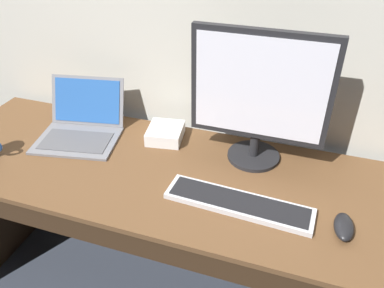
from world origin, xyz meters
name	(u,v)px	position (x,y,z in m)	size (l,w,h in m)	color
desk	(161,218)	(0.00, -0.02, 0.51)	(1.84, 0.64, 0.75)	brown
laptop_space_gray	(81,126)	(-0.41, 0.12, 0.79)	(0.38, 0.38, 0.21)	slate
external_monitor	(259,95)	(0.32, 0.17, 1.03)	(0.49, 0.20, 0.51)	black
wired_keyboard	(238,203)	(0.32, -0.10, 0.76)	(0.49, 0.14, 0.02)	#BCBCC1
computer_mouse	(344,227)	(0.65, -0.11, 0.77)	(0.06, 0.12, 0.04)	black
external_drive_box	(165,133)	(-0.06, 0.20, 0.78)	(0.14, 0.15, 0.05)	silver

